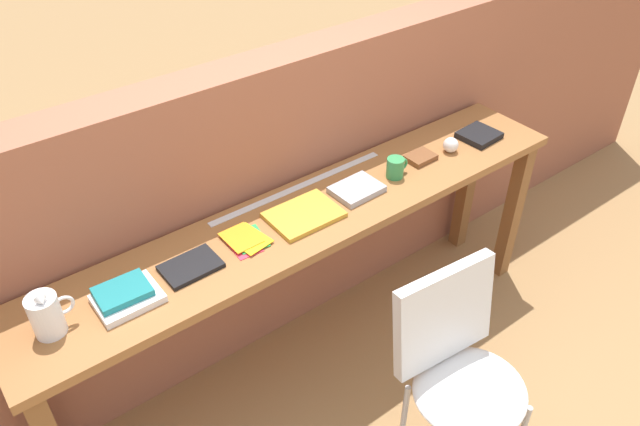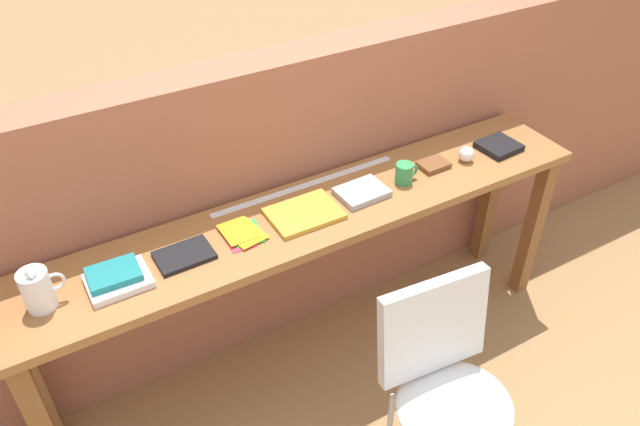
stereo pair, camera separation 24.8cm
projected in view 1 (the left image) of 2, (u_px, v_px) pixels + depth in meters
The scene contains 15 objects.
ground_plane at pixel (353, 394), 2.87m from camera, with size 40.00×40.00×0.00m, color #9E7547.
brick_wall_back at pixel (268, 205), 2.84m from camera, with size 6.00×0.20×1.41m, color #9E5B42.
sideboard at pixel (313, 237), 2.61m from camera, with size 2.50×0.44×0.88m.
chair_white_moulded at pixel (460, 365), 2.35m from camera, with size 0.48×0.49×0.89m.
pitcher_white at pixel (47, 315), 1.97m from camera, with size 0.14×0.10×0.18m.
book_stack_leftmost at pixel (126, 296), 2.11m from camera, with size 0.22×0.17×0.05m.
magazine_cycling at pixel (191, 266), 2.25m from camera, with size 0.21×0.14×0.02m, color black.
pamphlet_pile_colourful at pixel (246, 239), 2.37m from camera, with size 0.16×0.19×0.01m.
book_open_centre at pixel (304, 215), 2.49m from camera, with size 0.28×0.21×0.02m, color gold.
book_grey_hardcover at pixel (357, 189), 2.62m from camera, with size 0.20×0.16×0.03m, color #9E9EA3.
mug at pixel (396, 167), 2.70m from camera, with size 0.11×0.08×0.09m.
leather_journal_brown at pixel (420, 157), 2.82m from camera, with size 0.13×0.10×0.02m, color brown.
sports_ball_small at pixel (451, 145), 2.86m from camera, with size 0.07×0.07×0.07m, color silver.
book_repair_rightmost at pixel (479, 135), 2.97m from camera, with size 0.17×0.16×0.03m, color black.
ruler_metal_back_edge at pixel (299, 187), 2.66m from camera, with size 0.87×0.03×0.00m, color silver.
Camera 1 is at (-1.19, -1.31, 2.41)m, focal length 35.00 mm.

